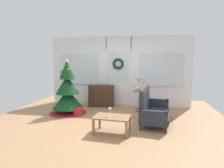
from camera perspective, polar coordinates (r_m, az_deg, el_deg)
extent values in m
plane|color=#AD7F56|center=(5.26, -1.70, -11.63)|extent=(6.76, 6.76, 0.00)
cube|color=white|center=(7.43, -9.75, 3.94)|extent=(2.15, 0.08, 2.55)
cube|color=white|center=(6.97, 14.48, 3.58)|extent=(2.15, 0.08, 2.55)
cube|color=white|center=(7.05, 2.01, 12.20)|extent=(0.94, 0.08, 0.50)
cube|color=silver|center=(7.02, 1.91, 1.80)|extent=(0.90, 0.05, 2.05)
cube|color=white|center=(7.08, 1.86, -2.86)|extent=(0.78, 0.02, 0.80)
cube|color=silver|center=(6.97, 1.90, 4.85)|extent=(0.78, 0.01, 1.10)
cube|color=silver|center=(7.37, -9.92, 4.50)|extent=(1.50, 0.01, 1.10)
cube|color=silver|center=(6.91, 14.53, 4.17)|extent=(1.50, 0.01, 1.10)
cube|color=silver|center=(7.41, -9.86, 0.09)|extent=(1.59, 0.06, 0.03)
cube|color=silver|center=(6.95, 14.38, -0.53)|extent=(1.59, 0.06, 0.03)
torus|color=#123B1B|center=(6.93, 1.85, 6.07)|extent=(0.41, 0.09, 0.41)
cube|color=red|center=(6.92, 1.83, 4.99)|extent=(0.10, 0.02, 0.10)
cylinder|color=#4C331E|center=(6.32, -13.07, -7.40)|extent=(0.10, 0.10, 0.24)
cone|color=maroon|center=(6.34, -13.05, -8.01)|extent=(1.20, 1.20, 0.10)
cone|color=#14421E|center=(6.24, -13.17, -4.37)|extent=(0.96, 0.96, 0.58)
cone|color=#14421E|center=(6.16, -13.30, -0.12)|extent=(0.73, 0.73, 0.58)
cone|color=#14421E|center=(6.12, -13.43, 4.22)|extent=(0.50, 0.50, 0.58)
cone|color=#E0BC4C|center=(6.11, -13.52, 7.08)|extent=(0.12, 0.12, 0.12)
sphere|color=red|center=(6.56, -14.98, -4.07)|extent=(0.06, 0.06, 0.06)
sphere|color=gold|center=(6.05, -15.50, 1.67)|extent=(0.06, 0.06, 0.06)
sphere|color=silver|center=(6.12, -15.87, -1.21)|extent=(0.07, 0.07, 0.07)
sphere|color=#264CB2|center=(6.23, -15.09, 3.55)|extent=(0.05, 0.05, 0.05)
sphere|color=red|center=(6.28, -12.11, 3.55)|extent=(0.07, 0.07, 0.07)
sphere|color=gold|center=(5.98, -12.92, 4.31)|extent=(0.06, 0.06, 0.06)
cube|color=#3D281C|center=(6.98, -3.18, -3.52)|extent=(0.92, 0.48, 0.78)
sphere|color=tan|center=(6.76, -5.04, -2.26)|extent=(0.03, 0.03, 0.03)
sphere|color=tan|center=(6.70, -2.02, -2.33)|extent=(0.03, 0.03, 0.03)
sphere|color=tan|center=(6.82, -5.01, -4.74)|extent=(0.03, 0.03, 0.03)
sphere|color=tan|center=(6.76, -2.01, -4.84)|extent=(0.03, 0.03, 0.03)
cylinder|color=#3D281C|center=(4.75, 15.97, -13.22)|extent=(0.05, 0.05, 0.14)
cylinder|color=#3D281C|center=(6.02, 16.24, -8.77)|extent=(0.05, 0.05, 0.14)
cylinder|color=#3D281C|center=(4.79, 8.59, -12.81)|extent=(0.05, 0.05, 0.14)
cylinder|color=#3D281C|center=(6.05, 10.49, -8.50)|extent=(0.05, 0.05, 0.14)
cube|color=#282D38|center=(5.35, 12.92, -9.16)|extent=(0.85, 1.35, 0.14)
cube|color=#282D38|center=(5.28, 9.79, -5.03)|extent=(0.26, 1.28, 0.62)
cube|color=#3D281C|center=(5.22, 9.87, -1.38)|extent=(0.21, 1.25, 0.06)
cube|color=#282D38|center=(4.66, 12.34, -10.11)|extent=(0.67, 0.16, 0.38)
cylinder|color=#3D281C|center=(4.60, 16.05, -8.26)|extent=(0.10, 0.10, 0.09)
cube|color=#282D38|center=(5.97, 13.44, -6.20)|extent=(0.67, 0.16, 0.38)
cylinder|color=#3D281C|center=(5.93, 16.31, -4.73)|extent=(0.10, 0.10, 0.09)
cylinder|color=#8E6642|center=(6.34, 8.50, -2.10)|extent=(0.48, 0.48, 0.02)
cylinder|color=#8E6642|center=(6.41, 8.44, -5.13)|extent=(0.07, 0.07, 0.66)
cube|color=#8E6642|center=(6.48, 9.81, -7.85)|extent=(0.20, 0.05, 0.04)
cube|color=#8E6642|center=(6.62, 7.74, -7.48)|extent=(0.14, 0.20, 0.04)
cube|color=#8E6642|center=(6.35, 7.60, -8.12)|extent=(0.14, 0.20, 0.04)
sphere|color=silver|center=(6.37, 7.99, -1.20)|extent=(0.16, 0.16, 0.16)
cylinder|color=silver|center=(6.35, 8.01, -0.05)|extent=(0.02, 0.02, 0.06)
cone|color=silver|center=(6.34, 8.03, 1.12)|extent=(0.28, 0.28, 0.20)
cylinder|color=beige|center=(6.27, 9.40, -1.38)|extent=(0.09, 0.09, 0.16)
sphere|color=beige|center=(6.25, 9.42, -0.66)|extent=(0.10, 0.10, 0.10)
cylinder|color=#4C7042|center=(6.24, 9.25, 0.25)|extent=(0.07, 0.01, 0.17)
cylinder|color=#4C7042|center=(6.24, 9.44, 0.25)|extent=(0.01, 0.01, 0.18)
cylinder|color=#4C7042|center=(6.24, 9.63, 0.24)|extent=(0.07, 0.01, 0.17)
cube|color=#8E6642|center=(4.46, 0.02, -9.88)|extent=(0.88, 0.58, 0.03)
cube|color=#8E6642|center=(4.44, -5.60, -12.78)|extent=(0.05, 0.05, 0.38)
cube|color=#8E6642|center=(4.25, 4.33, -13.73)|extent=(0.05, 0.05, 0.38)
cube|color=#8E6642|center=(4.83, -3.73, -11.06)|extent=(0.05, 0.05, 0.38)
cube|color=#8E6642|center=(4.66, 5.36, -11.81)|extent=(0.05, 0.05, 0.38)
cylinder|color=silver|center=(4.49, -0.58, -9.56)|extent=(0.06, 0.06, 0.01)
cylinder|color=silver|center=(4.47, -0.58, -8.92)|extent=(0.01, 0.01, 0.10)
cone|color=silver|center=(4.44, -0.58, -7.75)|extent=(0.08, 0.08, 0.09)
cube|color=red|center=(6.00, -10.10, -8.19)|extent=(0.23, 0.21, 0.23)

